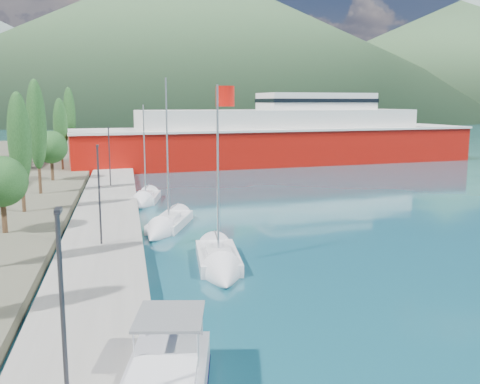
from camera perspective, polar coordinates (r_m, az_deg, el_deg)
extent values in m
plane|color=#144C5B|center=(140.72, -9.15, 5.61)|extent=(1400.00, 1400.00, 0.00)
cube|color=gray|center=(47.11, -13.91, -1.73)|extent=(5.00, 88.00, 0.80)
cone|color=gray|center=(710.23, -5.18, 16.04)|extent=(760.00, 760.00, 180.00)
cone|color=gray|center=(755.63, 23.03, 13.42)|extent=(640.00, 640.00, 140.00)
cone|color=#3A5B37|center=(425.61, -5.89, 16.00)|extent=(480.00, 480.00, 115.00)
cone|color=#3A5B37|center=(482.62, 22.16, 13.10)|extent=(420.00, 420.00, 90.00)
cylinder|color=#47301E|center=(39.28, -23.85, -2.47)|extent=(0.36, 0.36, 2.13)
sphere|color=#214E20|center=(38.88, -24.09, 1.03)|extent=(3.41, 3.41, 3.41)
cylinder|color=#47301E|center=(46.21, -22.09, -0.67)|extent=(0.30, 0.30, 2.10)
ellipsoid|color=#214E20|center=(45.66, -22.47, 5.23)|extent=(1.80, 1.80, 7.44)
cylinder|color=#47301E|center=(54.80, -20.55, 1.08)|extent=(0.30, 0.30, 2.39)
ellipsoid|color=#214E20|center=(54.32, -20.89, 6.75)|extent=(1.80, 1.80, 8.47)
cylinder|color=#47301E|center=(63.72, -19.39, 2.21)|extent=(0.36, 0.36, 2.29)
sphere|color=#214E20|center=(63.46, -19.52, 4.55)|extent=(3.66, 3.66, 3.66)
cylinder|color=#47301E|center=(73.69, -18.42, 3.09)|extent=(0.30, 0.30, 2.03)
ellipsoid|color=#214E20|center=(73.35, -18.62, 6.67)|extent=(1.80, 1.80, 7.21)
cylinder|color=#47301E|center=(86.13, -17.55, 4.13)|extent=(0.30, 0.30, 2.41)
ellipsoid|color=#214E20|center=(85.82, -17.73, 7.77)|extent=(1.80, 1.80, 8.56)
cylinder|color=#2D2D33|center=(14.30, -18.29, -13.98)|extent=(0.12, 0.12, 6.00)
cube|color=#2D2D33|center=(13.66, -18.84, -1.91)|extent=(0.15, 0.50, 0.12)
cylinder|color=#2D2D33|center=(33.47, -14.77, -0.38)|extent=(0.12, 0.12, 6.00)
cube|color=#2D2D33|center=(33.35, -14.97, 4.77)|extent=(0.15, 0.50, 0.12)
cylinder|color=#2D2D33|center=(56.96, -13.75, 3.65)|extent=(0.12, 0.12, 6.00)
cube|color=#2D2D33|center=(57.00, -13.87, 6.68)|extent=(0.15, 0.50, 0.12)
cube|color=silver|center=(16.48, -8.48, -19.63)|extent=(2.56, 3.39, 0.38)
cube|color=slate|center=(18.21, -7.51, -12.99)|extent=(2.66, 2.98, 0.10)
cube|color=silver|center=(31.75, -2.37, -7.18)|extent=(2.80, 5.89, 0.91)
cube|color=silver|center=(31.22, -2.32, -6.31)|extent=(1.59, 2.40, 0.36)
cylinder|color=silver|center=(30.27, -2.38, 2.24)|extent=(0.12, 0.12, 9.66)
cone|color=silver|center=(28.28, -1.71, -9.30)|extent=(2.55, 2.85, 2.34)
cube|color=silver|center=(41.33, -7.44, -3.32)|extent=(4.14, 6.46, 0.86)
cube|color=silver|center=(40.82, -7.61, -2.66)|extent=(2.07, 2.74, 0.33)
cylinder|color=silver|center=(40.06, -7.77, 4.49)|extent=(0.12, 0.12, 10.49)
cone|color=silver|center=(37.69, -9.00, -4.62)|extent=(3.03, 3.42, 2.19)
cube|color=silver|center=(52.06, -9.96, -0.72)|extent=(3.06, 5.28, 0.85)
cube|color=silver|center=(51.64, -10.03, -0.16)|extent=(1.65, 2.19, 0.33)
cylinder|color=silver|center=(51.12, -10.16, 4.39)|extent=(0.12, 0.12, 8.51)
cone|color=silver|center=(48.98, -10.50, -1.38)|extent=(2.57, 2.68, 2.17)
cube|color=#A90F08|center=(83.82, 4.05, 4.72)|extent=(63.13, 19.66, 5.99)
cube|color=silver|center=(83.63, 4.07, 6.76)|extent=(63.60, 20.09, 0.32)
cube|color=silver|center=(83.57, 4.08, 7.64)|extent=(43.76, 15.35, 3.21)
cube|color=silver|center=(86.20, 8.11, 9.55)|extent=(18.16, 9.84, 2.57)
cylinder|color=#A90F08|center=(80.64, -1.60, 10.18)|extent=(2.78, 2.78, 3.00)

